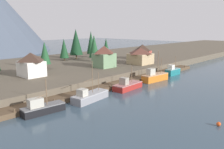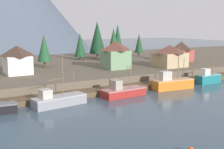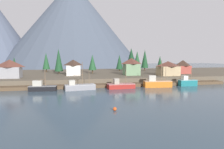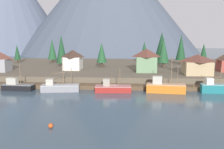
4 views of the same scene
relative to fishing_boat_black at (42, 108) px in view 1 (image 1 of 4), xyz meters
The scene contains 19 objects.
ground_plane 32.10m from the fishing_boat_black, 42.41° to the left, with size 400.00×400.00×1.00m, color #384C5B.
dock 23.96m from the fishing_boat_black, ahead, with size 80.00×4.00×1.60m.
shoreline_bank 41.13m from the fishing_boat_black, 54.85° to the left, with size 400.00×56.00×2.50m, color brown.
fishing_boat_black is the anchor object (origin of this frame).
fishing_boat_grey 10.97m from the fishing_boat_black, ahead, with size 9.41×4.13×8.51m.
fishing_boat_red 23.92m from the fishing_boat_black, ahead, with size 8.79×3.66×5.71m.
fishing_boat_orange 36.47m from the fishing_boat_black, ahead, with size 9.32×3.55×8.90m.
fishing_boat_teal 48.05m from the fishing_boat_black, ahead, with size 6.22×2.35×6.23m.
house_white 23.83m from the fishing_boat_black, 66.08° to the left, with size 5.73×6.93×6.41m.
house_tan 49.16m from the fishing_boat_black, 15.35° to the left, with size 7.83×7.26×5.78m.
house_green 37.66m from the fishing_boat_black, 27.63° to the left, with size 6.39×5.93×7.07m.
house_red 61.92m from the fishing_boat_black, 19.12° to the left, with size 5.86×5.91×6.09m.
conifer_near_left 58.61m from the fishing_boat_black, 45.70° to the left, with size 5.46×5.46×12.34m.
conifer_near_right 34.63m from the fishing_boat_black, 57.79° to the left, with size 3.57×3.57×8.59m.
conifer_mid_left 53.06m from the fishing_boat_black, 50.25° to the left, with size 3.63×3.63×8.61m.
conifer_back_right 68.90m from the fishing_boat_black, 35.01° to the left, with size 3.05×3.05×8.10m.
conifer_centre 49.97m from the fishing_boat_black, 36.55° to the left, with size 3.99×3.99×10.24m.
conifer_far_left 63.02m from the fishing_boat_black, 40.13° to the left, with size 3.83×3.83×11.46m.
channel_buoy 30.33m from the fishing_boat_black, 57.12° to the right, with size 0.70×0.70×0.70m, color #E04C19.
Camera 1 is at (-44.29, -38.69, 15.49)m, focal length 37.43 mm.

